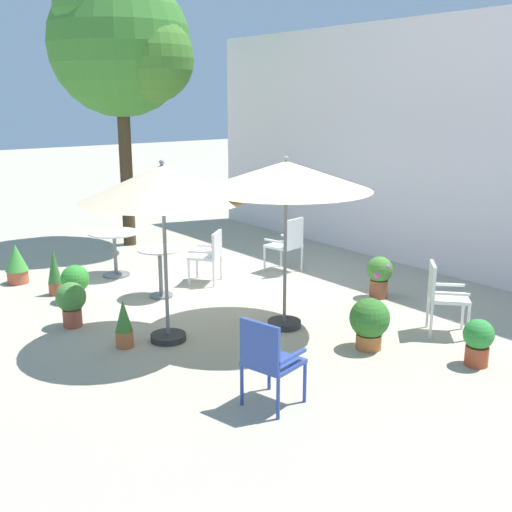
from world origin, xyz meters
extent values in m
plane|color=#ACA48E|center=(0.00, 0.00, 0.00)|extent=(60.00, 60.00, 0.00)
cube|color=white|center=(0.00, 3.81, 2.11)|extent=(10.92, 0.30, 4.22)
cylinder|color=#423220|center=(-4.50, 0.49, 1.47)|extent=(0.25, 0.25, 2.94)
sphere|color=#3C7D2D|center=(-4.50, 0.49, 3.89)|extent=(2.70, 2.70, 2.70)
sphere|color=#417729|center=(-3.83, 0.76, 3.62)|extent=(1.62, 1.62, 1.62)
sphere|color=#407D39|center=(-5.04, 0.89, 4.02)|extent=(1.49, 1.49, 1.49)
sphere|color=#418732|center=(-4.37, -0.12, 4.43)|extent=(1.35, 1.35, 1.35)
cylinder|color=#2D2D2D|center=(1.01, -0.09, 0.04)|extent=(0.44, 0.44, 0.08)
cylinder|color=slate|center=(1.01, -0.09, 1.08)|extent=(0.04, 0.04, 2.17)
cone|color=beige|center=(1.01, -0.09, 1.99)|extent=(2.16, 2.16, 0.36)
sphere|color=slate|center=(1.01, -0.09, 2.20)|extent=(0.06, 0.06, 0.06)
cylinder|color=#2D2D2D|center=(0.49, -1.53, 0.04)|extent=(0.44, 0.44, 0.08)
cylinder|color=slate|center=(0.49, -1.53, 1.08)|extent=(0.04, 0.04, 2.17)
cone|color=beige|center=(0.49, -1.53, 1.96)|extent=(1.95, 1.95, 0.42)
sphere|color=slate|center=(0.49, -1.53, 2.20)|extent=(0.06, 0.06, 0.06)
cylinder|color=white|center=(-2.56, -0.76, 0.74)|extent=(0.83, 0.83, 0.02)
cylinder|color=slate|center=(-2.56, -0.76, 0.36)|extent=(0.06, 0.06, 0.73)
cylinder|color=slate|center=(-2.56, -0.76, 0.01)|extent=(0.46, 0.46, 0.03)
cylinder|color=white|center=(-1.10, -0.73, 0.74)|extent=(0.65, 0.65, 0.02)
cylinder|color=slate|center=(-1.10, -0.73, 0.36)|extent=(0.06, 0.06, 0.72)
cylinder|color=slate|center=(-1.10, -0.73, 0.01)|extent=(0.36, 0.36, 0.03)
cube|color=silver|center=(-1.02, 1.63, 0.45)|extent=(0.58, 0.57, 0.04)
cube|color=silver|center=(-0.80, 1.68, 0.71)|extent=(0.12, 0.46, 0.48)
cube|color=silver|center=(-1.06, 1.85, 0.57)|extent=(0.45, 0.12, 0.03)
cube|color=silver|center=(-0.98, 1.41, 0.57)|extent=(0.45, 0.12, 0.03)
cylinder|color=silver|center=(-1.29, 1.81, 0.22)|extent=(0.04, 0.04, 0.43)
cylinder|color=silver|center=(-1.21, 1.37, 0.22)|extent=(0.04, 0.04, 0.43)
cylinder|color=silver|center=(-0.84, 1.90, 0.22)|extent=(0.04, 0.04, 0.43)
cylinder|color=silver|center=(-0.75, 1.45, 0.22)|extent=(0.04, 0.04, 0.43)
cube|color=white|center=(2.49, 1.37, 0.48)|extent=(0.64, 0.64, 0.04)
cube|color=white|center=(2.33, 1.22, 0.71)|extent=(0.31, 0.33, 0.42)
cube|color=white|center=(2.62, 1.23, 0.60)|extent=(0.34, 0.32, 0.03)
cube|color=white|center=(2.35, 1.51, 0.60)|extent=(0.34, 0.32, 0.03)
cylinder|color=white|center=(2.78, 1.38, 0.23)|extent=(0.04, 0.04, 0.46)
cylinder|color=white|center=(2.51, 1.67, 0.23)|extent=(0.04, 0.04, 0.46)
cylinder|color=white|center=(2.46, 1.08, 0.23)|extent=(0.04, 0.04, 0.46)
cylinder|color=white|center=(2.19, 1.37, 0.23)|extent=(0.04, 0.04, 0.46)
cube|color=white|center=(-1.30, 0.21, 0.44)|extent=(0.65, 0.65, 0.04)
cube|color=white|center=(-1.14, 0.34, 0.66)|extent=(0.32, 0.37, 0.39)
cube|color=white|center=(-1.44, 0.37, 0.56)|extent=(0.34, 0.29, 0.03)
cube|color=white|center=(-1.16, 0.04, 0.56)|extent=(0.34, 0.29, 0.03)
cylinder|color=white|center=(-1.60, 0.25, 0.21)|extent=(0.04, 0.04, 0.42)
cylinder|color=white|center=(-1.32, -0.09, 0.21)|extent=(0.04, 0.04, 0.42)
cylinder|color=white|center=(-1.28, 0.51, 0.21)|extent=(0.04, 0.04, 0.42)
cylinder|color=white|center=(-1.00, 0.17, 0.21)|extent=(0.04, 0.04, 0.42)
cube|color=#2C4495|center=(2.55, -1.55, 0.44)|extent=(0.57, 0.57, 0.04)
cube|color=#2C4495|center=(2.60, -1.76, 0.68)|extent=(0.45, 0.14, 0.45)
cube|color=#2C4495|center=(2.77, -1.50, 0.56)|extent=(0.13, 0.42, 0.03)
cube|color=#2C4495|center=(2.34, -1.60, 0.56)|extent=(0.13, 0.42, 0.03)
cylinder|color=#2C4495|center=(2.72, -1.29, 0.21)|extent=(0.04, 0.04, 0.42)
cylinder|color=#2C4495|center=(2.29, -1.39, 0.21)|extent=(0.04, 0.04, 0.42)
cylinder|color=#2C4495|center=(2.82, -1.71, 0.21)|extent=(0.04, 0.04, 0.42)
cylinder|color=#2C4495|center=(2.39, -1.81, 0.21)|extent=(0.04, 0.04, 0.42)
cylinder|color=#AC513A|center=(-2.17, -1.94, 0.09)|extent=(0.21, 0.21, 0.19)
cylinder|color=#382819|center=(-2.17, -1.94, 0.18)|extent=(0.18, 0.18, 0.02)
cone|color=#366E2F|center=(-2.17, -1.94, 0.45)|extent=(0.21, 0.21, 0.53)
cylinder|color=#B6563D|center=(-3.15, -2.20, 0.10)|extent=(0.33, 0.33, 0.21)
cylinder|color=#382819|center=(-3.15, -2.20, 0.20)|extent=(0.29, 0.29, 0.02)
cone|color=green|center=(-3.15, -2.20, 0.43)|extent=(0.37, 0.37, 0.43)
cylinder|color=#B86532|center=(2.19, 0.23, 0.09)|extent=(0.31, 0.31, 0.18)
cylinder|color=#382819|center=(2.19, 0.23, 0.17)|extent=(0.27, 0.27, 0.02)
sphere|color=#306E27|center=(2.19, 0.23, 0.39)|extent=(0.48, 0.48, 0.48)
sphere|color=#DF443B|center=(2.33, 0.30, 0.32)|extent=(0.14, 0.14, 0.14)
sphere|color=#DF443B|center=(2.24, 0.09, 0.46)|extent=(0.11, 0.11, 0.11)
sphere|color=#DF443B|center=(2.16, 0.08, 0.43)|extent=(0.10, 0.10, 0.10)
cylinder|color=#B76136|center=(0.34, -2.05, 0.10)|extent=(0.21, 0.21, 0.20)
cylinder|color=#382819|center=(0.34, -2.05, 0.19)|extent=(0.19, 0.19, 0.02)
cone|color=#36702C|center=(0.34, -2.05, 0.40)|extent=(0.21, 0.21, 0.39)
cylinder|color=#C37238|center=(-1.68, -1.82, 0.08)|extent=(0.25, 0.25, 0.17)
cylinder|color=#382819|center=(-1.68, -1.82, 0.16)|extent=(0.22, 0.22, 0.02)
sphere|color=#2F872D|center=(-1.68, -1.82, 0.34)|extent=(0.41, 0.41, 0.41)
cylinder|color=#B0482A|center=(3.27, 0.82, 0.11)|extent=(0.26, 0.26, 0.23)
cylinder|color=#382819|center=(3.27, 0.82, 0.22)|extent=(0.23, 0.23, 0.02)
sphere|color=#2F8A36|center=(3.27, 0.82, 0.37)|extent=(0.34, 0.34, 0.34)
cylinder|color=#A04C39|center=(-0.71, -2.27, 0.12)|extent=(0.25, 0.25, 0.24)
cylinder|color=#382819|center=(-0.71, -2.27, 0.23)|extent=(0.22, 0.22, 0.02)
sphere|color=#3F7934|center=(-0.71, -2.27, 0.40)|extent=(0.39, 0.39, 0.39)
sphere|color=gold|center=(-0.78, -2.40, 0.37)|extent=(0.08, 0.08, 0.08)
sphere|color=gold|center=(-0.83, -2.30, 0.50)|extent=(0.07, 0.07, 0.07)
cylinder|color=brown|center=(0.96, 1.83, 0.14)|extent=(0.27, 0.27, 0.27)
cylinder|color=#382819|center=(0.96, 1.83, 0.26)|extent=(0.24, 0.24, 0.02)
sphere|color=#417E30|center=(0.96, 1.83, 0.44)|extent=(0.39, 0.39, 0.39)
sphere|color=#BC42B0|center=(1.03, 1.69, 0.40)|extent=(0.10, 0.10, 0.10)
sphere|color=#BC42B0|center=(1.10, 1.81, 0.51)|extent=(0.08, 0.08, 0.08)
camera|label=1|loc=(6.83, -5.12, 2.93)|focal=43.56mm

